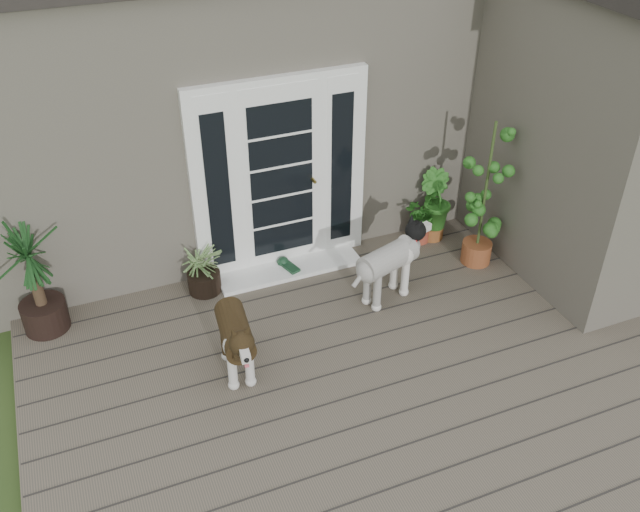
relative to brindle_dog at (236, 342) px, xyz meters
name	(u,v)px	position (x,y,z in m)	size (l,w,h in m)	color
deck	(387,390)	(1.18, -0.69, -0.42)	(6.20, 4.60, 0.12)	#6B5B4C
house_main	(239,77)	(1.18, 3.56, 1.07)	(7.40, 4.00, 3.10)	#665E54
house_wing	(598,139)	(4.08, 0.41, 1.07)	(1.60, 2.40, 3.10)	#665E54
door_unit	(280,176)	(0.98, 1.51, 0.72)	(1.90, 0.14, 2.15)	white
door_step	(289,269)	(0.98, 1.31, -0.33)	(1.60, 0.40, 0.05)	white
brindle_dog	(236,342)	(0.00, 0.00, 0.00)	(0.37, 0.86, 0.72)	#3E2D16
white_dog	(387,270)	(1.74, 0.47, 0.00)	(0.37, 0.87, 0.73)	silver
spider_plant	(203,267)	(0.03, 1.31, -0.05)	(0.58, 0.58, 0.62)	#8CA867
yucca	(34,279)	(-1.57, 1.31, 0.24)	(0.83, 0.83, 1.20)	#113419
herb_a	(420,221)	(2.61, 1.31, -0.10)	(0.41, 0.41, 0.52)	#205E1B
herb_b	(434,214)	(2.78, 1.31, -0.04)	(0.43, 0.43, 0.64)	#285E1B
herb_c	(482,207)	(3.45, 1.31, -0.09)	(0.34, 0.34, 0.53)	#1C641F
sapling	(485,193)	(2.98, 0.69, 0.52)	(0.52, 0.52, 1.75)	#1D5518
clog_left	(289,267)	(0.97, 1.31, -0.31)	(0.16, 0.34, 0.10)	#15351F
clog_right	(370,263)	(1.84, 1.03, -0.31)	(0.14, 0.30, 0.09)	#14321B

